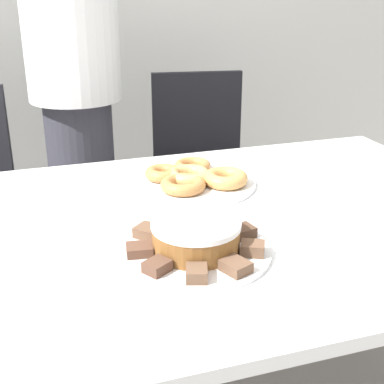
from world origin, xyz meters
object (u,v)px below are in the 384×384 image
person_standing (75,84)px  napkin (379,190)px  plate_donuts (189,183)px  office_chair_right (202,186)px  frosted_cake (196,236)px  plate_cake (196,251)px

person_standing → napkin: person_standing is taller
plate_donuts → office_chair_right: bearing=68.0°
frosted_cake → napkin: (0.61, 0.19, -0.04)m
office_chair_right → plate_donuts: office_chair_right is taller
plate_cake → office_chair_right: bearing=70.4°
person_standing → plate_donuts: size_ratio=4.42×
person_standing → plate_cake: bearing=-83.4°
office_chair_right → plate_cake: bearing=-100.8°
plate_donuts → frosted_cake: 0.42m
office_chair_right → frosted_cake: bearing=-100.8°
person_standing → plate_donuts: (0.24, -0.68, -0.18)m
person_standing → plate_cake: (0.13, -1.08, -0.18)m
plate_cake → plate_donuts: size_ratio=0.85×
person_standing → plate_donuts: 0.74m
plate_cake → napkin: size_ratio=2.37×
person_standing → plate_cake: 1.10m
frosted_cake → napkin: bearing=17.4°
office_chair_right → napkin: (0.22, -0.89, 0.29)m
frosted_cake → napkin: frosted_cake is taller
person_standing → napkin: bearing=-50.6°
office_chair_right → frosted_cake: 1.20m
plate_cake → napkin: 0.64m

